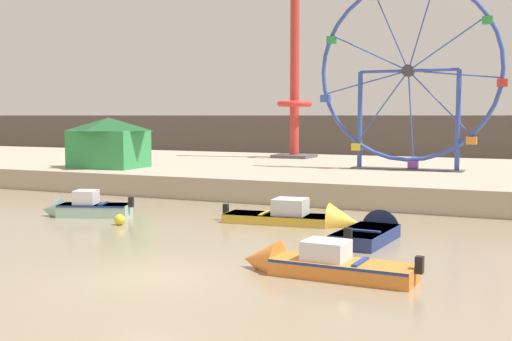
% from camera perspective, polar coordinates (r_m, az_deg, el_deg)
% --- Properties ---
extents(ground_plane, '(240.00, 240.00, 0.00)m').
position_cam_1_polar(ground_plane, '(18.41, -9.58, -9.06)').
color(ground_plane, gray).
extents(quay_promenade, '(110.00, 22.22, 1.19)m').
position_cam_1_polar(quay_promenade, '(41.89, 10.55, -0.49)').
color(quay_promenade, tan).
rests_on(quay_promenade, ground_plane).
extents(distant_town_skyline, '(140.00, 3.00, 4.40)m').
position_cam_1_polar(distant_town_skyline, '(66.97, 15.93, 2.73)').
color(distant_town_skyline, '#564C47').
rests_on(distant_town_skyline, ground_plane).
extents(motorboat_mustard_yellow, '(5.76, 2.08, 1.58)m').
position_cam_1_polar(motorboat_mustard_yellow, '(26.66, 4.25, -4.10)').
color(motorboat_mustard_yellow, gold).
rests_on(motorboat_mustard_yellow, ground_plane).
extents(motorboat_orange_hull, '(5.18, 1.46, 1.37)m').
position_cam_1_polar(motorboat_orange_hull, '(18.37, 5.03, -8.04)').
color(motorboat_orange_hull, orange).
rests_on(motorboat_orange_hull, ground_plane).
extents(motorboat_navy_blue, '(1.73, 4.51, 1.43)m').
position_cam_1_polar(motorboat_navy_blue, '(23.89, 10.15, -5.26)').
color(motorboat_navy_blue, navy).
rests_on(motorboat_navy_blue, ground_plane).
extents(motorboat_seafoam, '(4.06, 2.41, 1.45)m').
position_cam_1_polar(motorboat_seafoam, '(29.65, -14.86, -3.16)').
color(motorboat_seafoam, '#93BCAD').
rests_on(motorboat_seafoam, ground_plane).
extents(ferris_wheel_blue_frame, '(10.79, 1.20, 11.13)m').
position_cam_1_polar(ferris_wheel_blue_frame, '(39.74, 13.07, 8.11)').
color(ferris_wheel_blue_frame, '#334CA8').
rests_on(ferris_wheel_blue_frame, quay_promenade).
extents(drop_tower_red_tower, '(2.80, 2.80, 15.94)m').
position_cam_1_polar(drop_tower_red_tower, '(50.17, 3.37, 8.14)').
color(drop_tower_red_tower, '#BC332D').
rests_on(drop_tower_red_tower, quay_promenade).
extents(carnival_booth_green_kiosk, '(4.73, 3.79, 3.08)m').
position_cam_1_polar(carnival_booth_green_kiosk, '(41.41, -12.64, 2.46)').
color(carnival_booth_green_kiosk, '#33934C').
rests_on(carnival_booth_green_kiosk, quay_promenade).
extents(mooring_buoy_orange, '(0.44, 0.44, 0.44)m').
position_cam_1_polar(mooring_buoy_orange, '(27.01, -11.74, -4.19)').
color(mooring_buoy_orange, yellow).
rests_on(mooring_buoy_orange, ground_plane).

